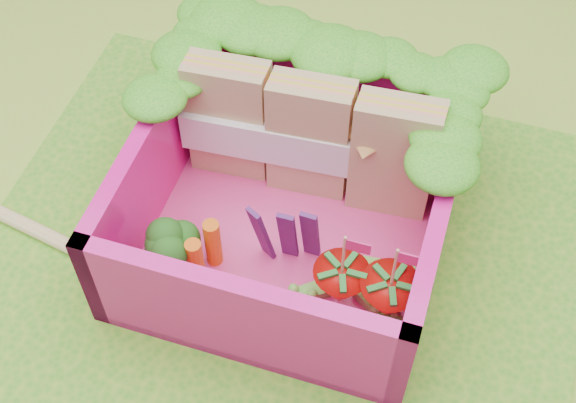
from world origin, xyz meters
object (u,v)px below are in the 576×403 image
Objects in this scene: bento_box at (290,199)px; strawberry_right at (388,299)px; strawberry_left at (340,286)px; sandwich_stack at (311,138)px; broccoli at (168,240)px; chopsticks at (42,233)px.

bento_box is 0.59m from strawberry_right.
bento_box is 0.43m from strawberry_left.
sandwich_stack is (0.01, 0.28, 0.08)m from bento_box.
chopsticks is at bearing -179.05° from broccoli.
bento_box is 0.63× the size of chopsticks.
bento_box is 3.89× the size of broccoli.
bento_box reaches higher than strawberry_left.
bento_box is at bearing 17.69° from chopsticks.
chopsticks is at bearing -177.93° from strawberry_left.
chopsticks is at bearing -149.73° from sandwich_stack.
chopsticks is (-1.55, -0.04, -0.16)m from strawberry_right.
broccoli is at bearing -177.97° from strawberry_right.
broccoli is (-0.43, -0.61, -0.12)m from sandwich_stack.
bento_box is 0.29m from sandwich_stack.
strawberry_right reaches higher than strawberry_left.
chopsticks is at bearing -178.40° from strawberry_right.
sandwich_stack reaches higher than strawberry_left.
sandwich_stack is at bearing 88.93° from bento_box.
sandwich_stack reaches higher than bento_box.
strawberry_left is 0.20m from strawberry_right.
bento_box is at bearing 149.64° from strawberry_right.
sandwich_stack reaches higher than chopsticks.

